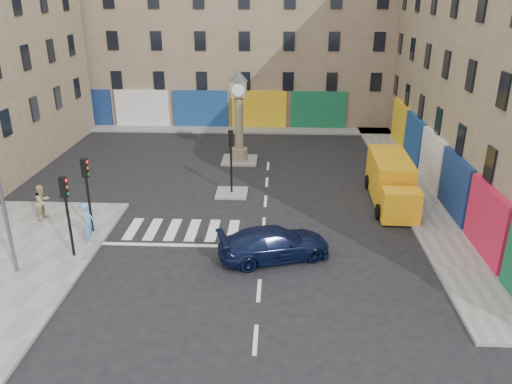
# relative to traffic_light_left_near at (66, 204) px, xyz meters

# --- Properties ---
(ground) EXTENTS (120.00, 120.00, 0.00)m
(ground) POSITION_rel_traffic_light_left_near_xyz_m (8.30, -0.20, -2.62)
(ground) COLOR black
(ground) RESTS_ON ground
(sidewalk_right) EXTENTS (2.60, 30.00, 0.15)m
(sidewalk_right) POSITION_rel_traffic_light_left_near_xyz_m (17.00, 9.80, -2.55)
(sidewalk_right) COLOR gray
(sidewalk_right) RESTS_ON ground
(sidewalk_far) EXTENTS (32.00, 2.40, 0.15)m
(sidewalk_far) POSITION_rel_traffic_light_left_near_xyz_m (4.30, 22.00, -2.55)
(sidewalk_far) COLOR gray
(sidewalk_far) RESTS_ON ground
(island_near) EXTENTS (1.80, 1.80, 0.12)m
(island_near) POSITION_rel_traffic_light_left_near_xyz_m (6.30, 7.80, -2.56)
(island_near) COLOR gray
(island_near) RESTS_ON ground
(island_far) EXTENTS (2.40, 2.40, 0.12)m
(island_far) POSITION_rel_traffic_light_left_near_xyz_m (6.30, 13.80, -2.56)
(island_far) COLOR gray
(island_far) RESTS_ON ground
(building_far) EXTENTS (32.00, 10.00, 17.00)m
(building_far) POSITION_rel_traffic_light_left_near_xyz_m (4.30, 27.80, 5.88)
(building_far) COLOR gray
(building_far) RESTS_ON ground
(traffic_light_left_near) EXTENTS (0.28, 0.22, 3.70)m
(traffic_light_left_near) POSITION_rel_traffic_light_left_near_xyz_m (0.00, 0.00, 0.00)
(traffic_light_left_near) COLOR black
(traffic_light_left_near) RESTS_ON sidewalk_left
(traffic_light_left_far) EXTENTS (0.28, 0.22, 3.70)m
(traffic_light_left_far) POSITION_rel_traffic_light_left_near_xyz_m (0.00, 2.40, 0.00)
(traffic_light_left_far) COLOR black
(traffic_light_left_far) RESTS_ON sidewalk_left
(traffic_light_island) EXTENTS (0.28, 0.22, 3.70)m
(traffic_light_island) POSITION_rel_traffic_light_left_near_xyz_m (6.30, 7.80, -0.03)
(traffic_light_island) COLOR black
(traffic_light_island) RESTS_ON island_near
(clock_pillar) EXTENTS (1.20, 1.20, 6.10)m
(clock_pillar) POSITION_rel_traffic_light_left_near_xyz_m (6.30, 13.80, 0.93)
(clock_pillar) COLOR #978762
(clock_pillar) RESTS_ON island_far
(navy_sedan) EXTENTS (5.32, 3.43, 1.43)m
(navy_sedan) POSITION_rel_traffic_light_left_near_xyz_m (8.87, 0.43, -1.90)
(navy_sedan) COLOR black
(navy_sedan) RESTS_ON ground
(yellow_van) EXTENTS (2.42, 6.63, 2.39)m
(yellow_van) POSITION_rel_traffic_light_left_near_xyz_m (15.30, 7.25, -1.43)
(yellow_van) COLOR #FEAD15
(yellow_van) RESTS_ON ground
(pedestrian_blue) EXTENTS (0.60, 0.80, 1.98)m
(pedestrian_blue) POSITION_rel_traffic_light_left_near_xyz_m (0.30, 1.26, -1.48)
(pedestrian_blue) COLOR #62A1E1
(pedestrian_blue) RESTS_ON sidewalk_left
(pedestrian_tan) EXTENTS (0.86, 1.02, 1.84)m
(pedestrian_tan) POSITION_rel_traffic_light_left_near_xyz_m (-2.93, 3.68, -1.55)
(pedestrian_tan) COLOR tan
(pedestrian_tan) RESTS_ON sidewalk_left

